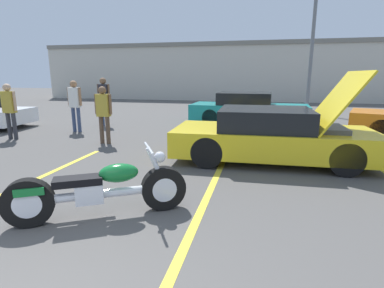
# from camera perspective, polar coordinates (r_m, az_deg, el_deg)

# --- Properties ---
(parking_stripe_middle) EXTENTS (0.12, 4.95, 0.01)m
(parking_stripe_middle) POSITION_cam_1_polar(r_m,az_deg,el_deg) (6.27, -29.03, -6.63)
(parking_stripe_middle) COLOR yellow
(parking_stripe_middle) RESTS_ON ground
(parking_stripe_back) EXTENTS (0.12, 4.95, 0.01)m
(parking_stripe_back) POSITION_cam_1_polar(r_m,az_deg,el_deg) (4.81, 2.60, -10.67)
(parking_stripe_back) COLOR yellow
(parking_stripe_back) RESTS_ON ground
(far_building) EXTENTS (32.00, 4.20, 4.40)m
(far_building) POSITION_cam_1_polar(r_m,az_deg,el_deg) (25.17, 8.92, 13.71)
(far_building) COLOR beige
(far_building) RESTS_ON ground
(light_pole) EXTENTS (1.21, 0.28, 7.35)m
(light_pole) POSITION_cam_1_polar(r_m,az_deg,el_deg) (17.13, 22.37, 19.14)
(light_pole) COLOR slate
(light_pole) RESTS_ON ground
(motorcycle) EXTENTS (2.18, 1.34, 0.96)m
(motorcycle) POSITION_cam_1_polar(r_m,az_deg,el_deg) (4.33, -17.21, -8.41)
(motorcycle) COLOR black
(motorcycle) RESTS_ON ground
(show_car_hood_open) EXTENTS (4.46, 1.97, 2.02)m
(show_car_hood_open) POSITION_cam_1_polar(r_m,az_deg,el_deg) (7.02, 15.08, 1.53)
(show_car_hood_open) COLOR yellow
(show_car_hood_open) RESTS_ON ground
(parked_car_mid_row) EXTENTS (4.70, 1.99, 1.26)m
(parked_car_mid_row) POSITION_cam_1_polar(r_m,az_deg,el_deg) (12.44, 10.59, 6.56)
(parked_car_mid_row) COLOR teal
(parked_car_mid_row) RESTS_ON ground
(spectator_near_motorcycle) EXTENTS (0.52, 0.24, 1.84)m
(spectator_near_motorcycle) POSITION_cam_1_polar(r_m,az_deg,el_deg) (12.19, -16.45, 8.56)
(spectator_near_motorcycle) COLOR #38476B
(spectator_near_motorcycle) RESTS_ON ground
(spectator_by_show_car) EXTENTS (0.52, 0.23, 1.76)m
(spectator_by_show_car) POSITION_cam_1_polar(r_m,az_deg,el_deg) (11.13, -21.42, 7.54)
(spectator_by_show_car) COLOR #38476B
(spectator_by_show_car) RESTS_ON ground
(spectator_midground) EXTENTS (0.52, 0.21, 1.63)m
(spectator_midground) POSITION_cam_1_polar(r_m,az_deg,el_deg) (8.88, -16.51, 6.19)
(spectator_midground) COLOR brown
(spectator_midground) RESTS_ON ground
(spectator_far_lot) EXTENTS (0.52, 0.22, 1.69)m
(spectator_far_lot) POSITION_cam_1_polar(r_m,az_deg,el_deg) (10.68, -31.46, 6.09)
(spectator_far_lot) COLOR #333338
(spectator_far_lot) RESTS_ON ground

